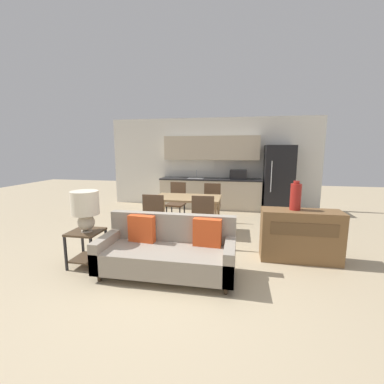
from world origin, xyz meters
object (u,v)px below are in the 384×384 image
(dining_chair_far_right, at_px, (212,202))
(refrigerator, at_px, (278,179))
(couch, at_px, (168,251))
(dining_chair_near_left, at_px, (156,217))
(table_lamp, at_px, (85,207))
(side_table, at_px, (86,242))
(credenza, at_px, (300,235))
(vase, at_px, (296,196))
(dining_chair_near_right, at_px, (203,219))
(dining_table, at_px, (187,200))
(dining_chair_far_left, at_px, (177,200))

(dining_chair_far_right, bearing_deg, refrigerator, 40.96)
(couch, distance_m, dining_chair_near_left, 1.25)
(table_lamp, distance_m, dining_chair_near_left, 1.39)
(side_table, height_order, credenza, credenza)
(credenza, xyz_separation_m, dining_chair_near_left, (-2.51, 0.30, 0.10))
(refrigerator, height_order, credenza, refrigerator)
(vase, distance_m, dining_chair_near_right, 1.63)
(dining_table, height_order, side_table, dining_table)
(side_table, xyz_separation_m, credenza, (3.24, 0.81, 0.04))
(credenza, height_order, dining_chair_far_left, dining_chair_far_left)
(dining_table, xyz_separation_m, dining_chair_near_left, (-0.45, -0.79, -0.18))
(credenza, bearing_deg, couch, -157.64)
(couch, distance_m, credenza, 2.11)
(dining_chair_near_right, bearing_deg, refrigerator, -122.10)
(couch, distance_m, vase, 2.15)
(couch, bearing_deg, dining_chair_far_right, 82.65)
(dining_table, relative_size, dining_chair_near_left, 1.46)
(dining_chair_far_left, bearing_deg, credenza, -30.94)
(credenza, relative_size, dining_chair_near_right, 1.27)
(table_lamp, bearing_deg, dining_chair_near_left, 58.54)
(side_table, xyz_separation_m, dining_chair_far_left, (0.74, 2.71, 0.14))
(side_table, xyz_separation_m, vase, (3.13, 0.84, 0.66))
(couch, relative_size, dining_chair_far_left, 1.99)
(table_lamp, bearing_deg, dining_table, 59.35)
(dining_chair_near_right, xyz_separation_m, dining_chair_far_right, (-0.01, 1.47, 0.00))
(couch, bearing_deg, dining_chair_near_right, 73.38)
(dining_chair_far_left, bearing_deg, dining_chair_far_right, 1.59)
(refrigerator, distance_m, vase, 3.36)
(dining_chair_near_right, bearing_deg, couch, 70.77)
(couch, height_order, side_table, couch)
(dining_table, relative_size, table_lamp, 2.28)
(couch, height_order, vase, vase)
(dining_chair_near_left, bearing_deg, dining_chair_far_left, -89.49)
(refrigerator, bearing_deg, table_lamp, -128.09)
(dining_table, bearing_deg, dining_chair_near_right, -58.67)
(table_lamp, bearing_deg, dining_chair_near_right, 36.67)
(dining_chair_far_right, bearing_deg, vase, -51.03)
(dining_chair_near_right, relative_size, dining_chair_far_left, 1.00)
(couch, height_order, dining_chair_near_left, dining_chair_near_left)
(refrigerator, relative_size, dining_chair_far_left, 1.96)
(refrigerator, height_order, dining_chair_far_left, refrigerator)
(refrigerator, relative_size, couch, 0.99)
(side_table, height_order, vase, vase)
(dining_chair_near_right, distance_m, dining_chair_far_left, 1.78)
(side_table, relative_size, dining_chair_far_right, 0.58)
(vase, distance_m, dining_chair_near_left, 2.48)
(dining_table, height_order, credenza, credenza)
(refrigerator, height_order, dining_chair_far_right, refrigerator)
(vase, relative_size, dining_chair_far_right, 0.48)
(dining_chair_near_right, relative_size, dining_chair_far_right, 1.00)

